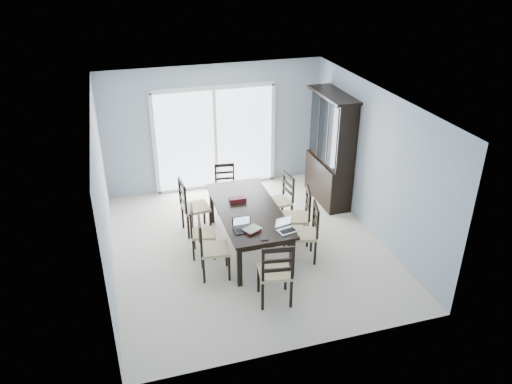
{
  "coord_description": "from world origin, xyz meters",
  "views": [
    {
      "loc": [
        -1.94,
        -6.98,
        4.75
      ],
      "look_at": [
        0.14,
        0.0,
        1.04
      ],
      "focal_mm": 35.0,
      "sensor_mm": 36.0,
      "label": 1
    }
  ],
  "objects_px": {
    "chair_left_mid": "(198,227)",
    "chair_left_far": "(190,201)",
    "laptop_silver": "(287,228)",
    "hot_tub": "(189,148)",
    "dining_table": "(248,212)",
    "chair_right_mid": "(301,210)",
    "chair_right_near": "(309,227)",
    "laptop_dark": "(244,228)",
    "cell_phone": "(265,239)",
    "chair_right_far": "(283,194)",
    "chair_left_near": "(208,242)",
    "china_hutch": "(331,150)",
    "chair_end_far": "(225,182)",
    "chair_end_near": "(276,267)"
  },
  "relations": [
    {
      "from": "chair_left_near",
      "to": "hot_tub",
      "type": "height_order",
      "value": "chair_left_near"
    },
    {
      "from": "chair_left_far",
      "to": "chair_right_far",
      "type": "relative_size",
      "value": 1.08
    },
    {
      "from": "laptop_dark",
      "to": "chair_left_mid",
      "type": "bearing_deg",
      "value": 130.44
    },
    {
      "from": "chair_left_far",
      "to": "cell_phone",
      "type": "bearing_deg",
      "value": 20.34
    },
    {
      "from": "hot_tub",
      "to": "chair_left_far",
      "type": "bearing_deg",
      "value": -99.52
    },
    {
      "from": "chair_left_far",
      "to": "hot_tub",
      "type": "bearing_deg",
      "value": 165.55
    },
    {
      "from": "chair_right_far",
      "to": "laptop_silver",
      "type": "distance_m",
      "value": 1.58
    },
    {
      "from": "laptop_silver",
      "to": "hot_tub",
      "type": "distance_m",
      "value": 4.61
    },
    {
      "from": "chair_left_mid",
      "to": "cell_phone",
      "type": "bearing_deg",
      "value": 52.12
    },
    {
      "from": "chair_end_near",
      "to": "chair_end_far",
      "type": "bearing_deg",
      "value": 98.76
    },
    {
      "from": "chair_right_mid",
      "to": "chair_right_near",
      "type": "bearing_deg",
      "value": -174.32
    },
    {
      "from": "chair_left_far",
      "to": "cell_phone",
      "type": "xyz_separation_m",
      "value": [
        0.83,
        -1.76,
        0.13
      ]
    },
    {
      "from": "dining_table",
      "to": "chair_end_far",
      "type": "bearing_deg",
      "value": 91.56
    },
    {
      "from": "china_hutch",
      "to": "chair_right_mid",
      "type": "bearing_deg",
      "value": -129.81
    },
    {
      "from": "chair_left_far",
      "to": "chair_left_near",
      "type": "bearing_deg",
      "value": -2.85
    },
    {
      "from": "chair_end_far",
      "to": "hot_tub",
      "type": "xyz_separation_m",
      "value": [
        -0.33,
        2.17,
        -0.08
      ]
    },
    {
      "from": "chair_left_mid",
      "to": "chair_left_far",
      "type": "bearing_deg",
      "value": -166.87
    },
    {
      "from": "dining_table",
      "to": "chair_left_near",
      "type": "distance_m",
      "value": 1.01
    },
    {
      "from": "chair_left_mid",
      "to": "chair_right_near",
      "type": "bearing_deg",
      "value": 82.92
    },
    {
      "from": "chair_right_far",
      "to": "cell_phone",
      "type": "distance_m",
      "value": 1.85
    },
    {
      "from": "china_hutch",
      "to": "chair_left_mid",
      "type": "xyz_separation_m",
      "value": [
        -2.88,
        -1.24,
        -0.54
      ]
    },
    {
      "from": "chair_left_mid",
      "to": "cell_phone",
      "type": "relative_size",
      "value": 8.79
    },
    {
      "from": "chair_right_mid",
      "to": "laptop_silver",
      "type": "bearing_deg",
      "value": 160.18
    },
    {
      "from": "chair_end_near",
      "to": "hot_tub",
      "type": "relative_size",
      "value": 0.57
    },
    {
      "from": "china_hutch",
      "to": "chair_left_near",
      "type": "relative_size",
      "value": 1.92
    },
    {
      "from": "chair_left_mid",
      "to": "chair_left_far",
      "type": "height_order",
      "value": "chair_left_far"
    },
    {
      "from": "laptop_dark",
      "to": "cell_phone",
      "type": "bearing_deg",
      "value": -57.93
    },
    {
      "from": "chair_right_mid",
      "to": "cell_phone",
      "type": "xyz_separation_m",
      "value": [
        -0.95,
        -0.93,
        0.15
      ]
    },
    {
      "from": "laptop_silver",
      "to": "chair_left_far",
      "type": "bearing_deg",
      "value": 115.11
    },
    {
      "from": "chair_left_near",
      "to": "chair_end_far",
      "type": "distance_m",
      "value": 2.24
    },
    {
      "from": "chair_right_mid",
      "to": "chair_end_far",
      "type": "xyz_separation_m",
      "value": [
        -0.96,
        1.57,
        -0.06
      ]
    },
    {
      "from": "dining_table",
      "to": "chair_right_mid",
      "type": "xyz_separation_m",
      "value": [
        0.92,
        -0.07,
        -0.07
      ]
    },
    {
      "from": "china_hutch",
      "to": "chair_left_far",
      "type": "height_order",
      "value": "china_hutch"
    },
    {
      "from": "cell_phone",
      "to": "hot_tub",
      "type": "xyz_separation_m",
      "value": [
        -0.34,
        4.67,
        -0.29
      ]
    },
    {
      "from": "dining_table",
      "to": "chair_right_near",
      "type": "xyz_separation_m",
      "value": [
        0.84,
        -0.6,
        -0.07
      ]
    },
    {
      "from": "china_hutch",
      "to": "chair_right_mid",
      "type": "xyz_separation_m",
      "value": [
        -1.1,
        -1.32,
        -0.46
      ]
    },
    {
      "from": "chair_left_mid",
      "to": "hot_tub",
      "type": "relative_size",
      "value": 0.48
    },
    {
      "from": "chair_right_mid",
      "to": "laptop_silver",
      "type": "xyz_separation_m",
      "value": [
        -0.54,
        -0.8,
        0.19
      ]
    },
    {
      "from": "dining_table",
      "to": "china_hutch",
      "type": "bearing_deg",
      "value": 31.71
    },
    {
      "from": "chair_right_mid",
      "to": "chair_end_far",
      "type": "relative_size",
      "value": 1.12
    },
    {
      "from": "chair_left_far",
      "to": "cell_phone",
      "type": "relative_size",
      "value": 10.39
    },
    {
      "from": "china_hutch",
      "to": "chair_right_far",
      "type": "xyz_separation_m",
      "value": [
        -1.19,
        -0.62,
        -0.49
      ]
    },
    {
      "from": "hot_tub",
      "to": "laptop_dark",
      "type": "bearing_deg",
      "value": -88.49
    },
    {
      "from": "chair_right_near",
      "to": "laptop_dark",
      "type": "distance_m",
      "value": 1.11
    },
    {
      "from": "china_hutch",
      "to": "laptop_silver",
      "type": "distance_m",
      "value": 2.69
    },
    {
      "from": "chair_right_far",
      "to": "laptop_dark",
      "type": "bearing_deg",
      "value": 131.79
    },
    {
      "from": "chair_left_mid",
      "to": "chair_left_near",
      "type": "bearing_deg",
      "value": 17.06
    },
    {
      "from": "chair_left_near",
      "to": "chair_right_mid",
      "type": "xyz_separation_m",
      "value": [
        1.73,
        0.53,
        0.0
      ]
    },
    {
      "from": "chair_left_mid",
      "to": "chair_right_far",
      "type": "relative_size",
      "value": 0.91
    },
    {
      "from": "chair_right_far",
      "to": "cell_phone",
      "type": "relative_size",
      "value": 9.65
    }
  ]
}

